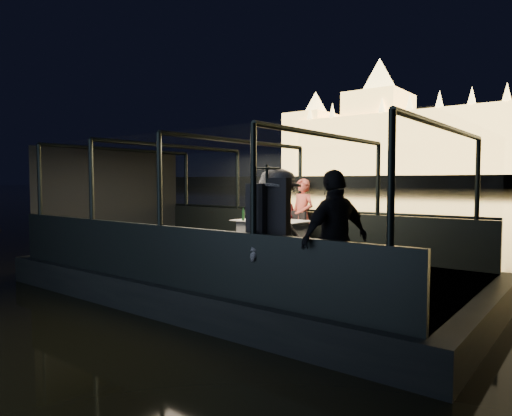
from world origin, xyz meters
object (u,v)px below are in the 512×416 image
Objects in this scene: chair_port_left at (271,232)px; person_woman_coral at (302,219)px; passenger_dark at (335,241)px; person_man_maroon at (282,218)px; coat_stand at (267,232)px; chair_port_right at (294,234)px; wine_bottle at (243,213)px; dining_table_central at (272,239)px; passenger_stripe at (277,234)px.

person_woman_coral reaches higher than chair_port_left.
person_man_maroon is at bearing -117.55° from passenger_dark.
coat_stand reaches higher than chair_port_left.
coat_stand reaches higher than passenger_dark.
chair_port_right is at bearing -86.34° from person_woman_coral.
person_man_maroon is (-0.53, 0.00, 0.00)m from person_woman_coral.
wine_bottle is (-0.18, -1.14, 0.17)m from person_man_maroon.
coat_stand is (2.26, -3.24, 0.45)m from chair_port_left.
chair_port_left is 0.60m from chair_port_right.
dining_table_central is at bearing -101.53° from chair_port_right.
coat_stand is at bearing -177.09° from passenger_stripe.
coat_stand reaches higher than person_man_maroon.
person_woman_coral is (0.04, 0.27, 0.30)m from chair_port_right.
person_man_maroon reaches higher than chair_port_right.
chair_port_left is 0.42m from person_man_maroon.
chair_port_left is 0.65× the size of person_man_maroon.
coat_stand is 4.12m from person_man_maroon.
passenger_stripe is at bearing -38.43° from person_man_maroon.
chair_port_right is 3.45× the size of wine_bottle.
passenger_stripe is 0.97m from passenger_dark.
wine_bottle is (-2.33, 2.13, 0.06)m from passenger_stripe.
coat_stand is at bearing -64.67° from passenger_dark.
coat_stand is 3.87m from person_woman_coral.
passenger_dark reaches higher than person_man_maroon.
chair_port_right is 1.19m from wine_bottle.
chair_port_right is (0.24, 0.45, 0.06)m from dining_table_central.
passenger_dark is (0.96, 0.09, -0.05)m from coat_stand.
coat_stand is at bearing -45.53° from wine_bottle.
passenger_stripe is 1.02× the size of passenger_dark.
person_woman_coral reaches higher than person_man_maroon.
dining_table_central is 1.56× the size of chair_port_left.
chair_port_left is at bearing 41.02° from passenger_stripe.
passenger_stripe is 6.56× the size of wine_bottle.
chair_port_right is at bearing 117.16° from coat_stand.
chair_port_right is 0.54× the size of passenger_dark.
person_woman_coral is at bearing 18.29° from person_man_maroon.
person_man_maroon is at bearing 62.47° from chair_port_left.
passenger_stripe is (2.27, -3.00, 0.40)m from chair_port_left.
passenger_stripe is 3.16m from wine_bottle.
wine_bottle is at bearing -135.50° from dining_table_central.
person_woman_coral is 4.29m from passenger_dark.
person_man_maroon reaches higher than dining_table_central.
chair_port_left is at bearing 85.76° from wine_bottle.
passenger_dark is at bearing -34.01° from chair_port_right.
person_man_maroon is 1.17m from wine_bottle.
chair_port_right reaches higher than dining_table_central.
wine_bottle is (-0.43, -0.42, 0.53)m from dining_table_central.
coat_stand is 0.97m from passenger_dark.
person_man_maroon reaches higher than wine_bottle.
chair_port_right is at bearing 62.23° from dining_table_central.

